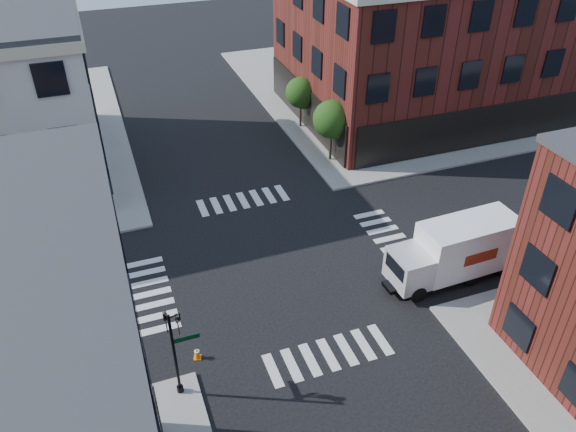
# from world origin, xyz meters

# --- Properties ---
(ground) EXTENTS (120.00, 120.00, 0.00)m
(ground) POSITION_xyz_m (0.00, 0.00, 0.00)
(ground) COLOR black
(ground) RESTS_ON ground
(sidewalk_ne) EXTENTS (30.00, 30.00, 0.15)m
(sidewalk_ne) POSITION_xyz_m (21.00, 21.00, 0.07)
(sidewalk_ne) COLOR gray
(sidewalk_ne) RESTS_ON ground
(building_ne) EXTENTS (25.00, 16.00, 12.00)m
(building_ne) POSITION_xyz_m (20.50, 16.00, 6.00)
(building_ne) COLOR #401710
(building_ne) RESTS_ON ground
(tree_near) EXTENTS (2.69, 2.69, 4.49)m
(tree_near) POSITION_xyz_m (7.56, 9.98, 3.16)
(tree_near) COLOR black
(tree_near) RESTS_ON ground
(tree_far) EXTENTS (2.43, 2.43, 4.07)m
(tree_far) POSITION_xyz_m (7.56, 15.98, 2.87)
(tree_far) COLOR black
(tree_far) RESTS_ON ground
(signal_pole) EXTENTS (1.29, 1.24, 4.60)m
(signal_pole) POSITION_xyz_m (-6.72, -6.68, 2.86)
(signal_pole) COLOR black
(signal_pole) RESTS_ON ground
(box_truck) EXTENTS (7.45, 2.49, 3.33)m
(box_truck) POSITION_xyz_m (8.51, -4.14, 1.73)
(box_truck) COLOR white
(box_truck) RESTS_ON ground
(traffic_cone) EXTENTS (0.42, 0.42, 0.63)m
(traffic_cone) POSITION_xyz_m (-5.70, -5.10, 0.30)
(traffic_cone) COLOR orange
(traffic_cone) RESTS_ON ground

